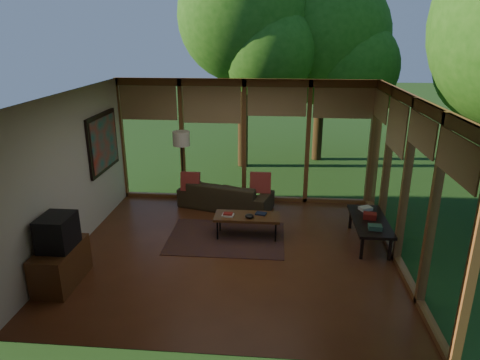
# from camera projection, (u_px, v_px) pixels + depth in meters

# --- Properties ---
(floor) EXTENTS (5.50, 5.50, 0.00)m
(floor) POSITION_uv_depth(u_px,v_px,m) (233.00, 252.00, 7.41)
(floor) COLOR brown
(floor) RESTS_ON ground
(ceiling) EXTENTS (5.50, 5.50, 0.00)m
(ceiling) POSITION_uv_depth(u_px,v_px,m) (232.00, 95.00, 6.53)
(ceiling) COLOR silver
(ceiling) RESTS_ON ground
(wall_left) EXTENTS (0.04, 5.00, 2.70)m
(wall_left) POSITION_uv_depth(u_px,v_px,m) (70.00, 174.00, 7.20)
(wall_left) COLOR beige
(wall_left) RESTS_ON ground
(wall_front) EXTENTS (5.50, 0.04, 2.70)m
(wall_front) POSITION_uv_depth(u_px,v_px,m) (209.00, 253.00, 4.61)
(wall_front) COLOR beige
(wall_front) RESTS_ON ground
(window_wall_back) EXTENTS (5.50, 0.12, 2.70)m
(window_wall_back) POSITION_uv_depth(u_px,v_px,m) (244.00, 142.00, 9.33)
(window_wall_back) COLOR brown
(window_wall_back) RESTS_ON ground
(window_wall_right) EXTENTS (0.12, 5.00, 2.70)m
(window_wall_right) POSITION_uv_depth(u_px,v_px,m) (405.00, 183.00, 6.75)
(window_wall_right) COLOR brown
(window_wall_right) RESTS_ON ground
(tree_nw) EXTENTS (3.40, 3.40, 5.71)m
(tree_nw) POSITION_uv_depth(u_px,v_px,m) (243.00, 17.00, 11.04)
(tree_nw) COLOR #3C2A16
(tree_nw) RESTS_ON ground
(tree_ne) EXTENTS (3.66, 3.66, 5.30)m
(tree_ne) POSITION_uv_depth(u_px,v_px,m) (323.00, 38.00, 11.87)
(tree_ne) COLOR #3C2A16
(tree_ne) RESTS_ON ground
(rug) EXTENTS (2.13, 1.51, 0.01)m
(rug) POSITION_uv_depth(u_px,v_px,m) (226.00, 238.00, 7.92)
(rug) COLOR brown
(rug) RESTS_ON floor
(sofa) EXTENTS (2.11, 1.29, 0.58)m
(sofa) POSITION_uv_depth(u_px,v_px,m) (226.00, 195.00, 9.23)
(sofa) COLOR #392F1C
(sofa) RESTS_ON floor
(pillow_left) EXTENTS (0.40, 0.22, 0.42)m
(pillow_left) POSITION_uv_depth(u_px,v_px,m) (190.00, 182.00, 9.15)
(pillow_left) COLOR maroon
(pillow_left) RESTS_ON sofa
(pillow_right) EXTENTS (0.44, 0.23, 0.46)m
(pillow_right) POSITION_uv_depth(u_px,v_px,m) (260.00, 183.00, 9.02)
(pillow_right) COLOR maroon
(pillow_right) RESTS_ON sofa
(ct_book_lower) EXTENTS (0.23, 0.18, 0.03)m
(ct_book_lower) POSITION_uv_depth(u_px,v_px,m) (228.00, 215.00, 7.82)
(ct_book_lower) COLOR beige
(ct_book_lower) RESTS_ON coffee_table
(ct_book_upper) EXTENTS (0.17, 0.13, 0.03)m
(ct_book_upper) POSITION_uv_depth(u_px,v_px,m) (228.00, 214.00, 7.81)
(ct_book_upper) COLOR maroon
(ct_book_upper) RESTS_ON coffee_table
(ct_book_side) EXTENTS (0.22, 0.18, 0.03)m
(ct_book_side) POSITION_uv_depth(u_px,v_px,m) (261.00, 214.00, 7.89)
(ct_book_side) COLOR black
(ct_book_side) RESTS_ON coffee_table
(ct_bowl) EXTENTS (0.16, 0.16, 0.07)m
(ct_bowl) POSITION_uv_depth(u_px,v_px,m) (250.00, 216.00, 7.73)
(ct_bowl) COLOR black
(ct_bowl) RESTS_ON coffee_table
(media_cabinet) EXTENTS (0.50, 1.00, 0.60)m
(media_cabinet) POSITION_uv_depth(u_px,v_px,m) (61.00, 265.00, 6.41)
(media_cabinet) COLOR #593218
(media_cabinet) RESTS_ON floor
(television) EXTENTS (0.45, 0.55, 0.50)m
(television) POSITION_uv_depth(u_px,v_px,m) (57.00, 232.00, 6.23)
(television) COLOR black
(television) RESTS_ON media_cabinet
(console_book_a) EXTENTS (0.23, 0.18, 0.08)m
(console_book_a) POSITION_uv_depth(u_px,v_px,m) (375.00, 227.00, 7.20)
(console_book_a) COLOR #315644
(console_book_a) RESTS_ON side_console
(console_book_b) EXTENTS (0.26, 0.21, 0.10)m
(console_book_b) POSITION_uv_depth(u_px,v_px,m) (370.00, 216.00, 7.62)
(console_book_b) COLOR maroon
(console_book_b) RESTS_ON side_console
(console_book_c) EXTENTS (0.27, 0.24, 0.06)m
(console_book_c) POSITION_uv_depth(u_px,v_px,m) (365.00, 208.00, 8.01)
(console_book_c) COLOR beige
(console_book_c) RESTS_ON side_console
(floor_lamp) EXTENTS (0.36, 0.36, 1.65)m
(floor_lamp) POSITION_uv_depth(u_px,v_px,m) (181.00, 143.00, 9.00)
(floor_lamp) COLOR black
(floor_lamp) RESTS_ON floor
(coffee_table) EXTENTS (1.20, 0.50, 0.43)m
(coffee_table) POSITION_uv_depth(u_px,v_px,m) (247.00, 217.00, 7.85)
(coffee_table) COLOR #593218
(coffee_table) RESTS_ON floor
(side_console) EXTENTS (0.60, 1.40, 0.46)m
(side_console) POSITION_uv_depth(u_px,v_px,m) (370.00, 222.00, 7.61)
(side_console) COLOR black
(side_console) RESTS_ON floor
(wall_painting) EXTENTS (0.06, 1.35, 1.15)m
(wall_painting) POSITION_uv_depth(u_px,v_px,m) (103.00, 142.00, 8.45)
(wall_painting) COLOR black
(wall_painting) RESTS_ON wall_left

